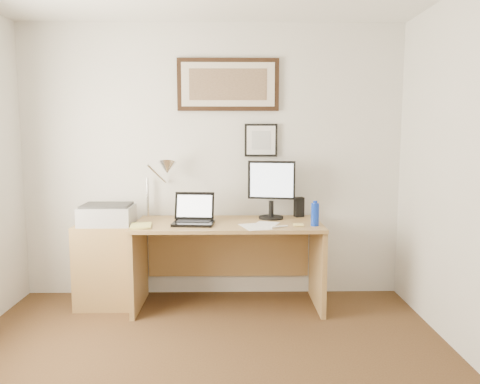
{
  "coord_description": "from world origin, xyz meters",
  "views": [
    {
      "loc": [
        0.19,
        -2.33,
        1.51
      ],
      "look_at": [
        0.25,
        1.43,
        1.04
      ],
      "focal_mm": 35.0,
      "sensor_mm": 36.0,
      "label": 1
    }
  ],
  "objects_px": {
    "side_cabinet": "(107,265)",
    "laptop": "(194,217)",
    "desk": "(228,247)",
    "water_bottle": "(315,214)",
    "book": "(131,226)",
    "lcd_monitor": "(271,187)",
    "printer": "(107,214)"
  },
  "relations": [
    {
      "from": "water_bottle",
      "to": "laptop",
      "type": "bearing_deg",
      "value": 173.95
    },
    {
      "from": "lcd_monitor",
      "to": "laptop",
      "type": "bearing_deg",
      "value": -162.04
    },
    {
      "from": "desk",
      "to": "laptop",
      "type": "relative_size",
      "value": 4.46
    },
    {
      "from": "desk",
      "to": "lcd_monitor",
      "type": "distance_m",
      "value": 0.66
    },
    {
      "from": "printer",
      "to": "lcd_monitor",
      "type": "bearing_deg",
      "value": 5.79
    },
    {
      "from": "book",
      "to": "water_bottle",
      "type": "bearing_deg",
      "value": 1.16
    },
    {
      "from": "water_bottle",
      "to": "printer",
      "type": "height_order",
      "value": "water_bottle"
    },
    {
      "from": "desk",
      "to": "laptop",
      "type": "xyz_separation_m",
      "value": [
        -0.29,
        -0.14,
        0.29
      ]
    },
    {
      "from": "side_cabinet",
      "to": "book",
      "type": "height_order",
      "value": "book"
    },
    {
      "from": "laptop",
      "to": "side_cabinet",
      "type": "bearing_deg",
      "value": 172.6
    },
    {
      "from": "water_bottle",
      "to": "desk",
      "type": "relative_size",
      "value": 0.12
    },
    {
      "from": "side_cabinet",
      "to": "water_bottle",
      "type": "relative_size",
      "value": 3.85
    },
    {
      "from": "lcd_monitor",
      "to": "printer",
      "type": "bearing_deg",
      "value": -174.21
    },
    {
      "from": "side_cabinet",
      "to": "lcd_monitor",
      "type": "relative_size",
      "value": 1.4
    },
    {
      "from": "side_cabinet",
      "to": "book",
      "type": "relative_size",
      "value": 3.19
    },
    {
      "from": "side_cabinet",
      "to": "book",
      "type": "distance_m",
      "value": 0.53
    },
    {
      "from": "water_bottle",
      "to": "book",
      "type": "height_order",
      "value": "water_bottle"
    },
    {
      "from": "book",
      "to": "laptop",
      "type": "bearing_deg",
      "value": 15.23
    },
    {
      "from": "side_cabinet",
      "to": "laptop",
      "type": "xyz_separation_m",
      "value": [
        0.78,
        -0.1,
        0.44
      ]
    },
    {
      "from": "side_cabinet",
      "to": "lcd_monitor",
      "type": "distance_m",
      "value": 1.61
    },
    {
      "from": "water_bottle",
      "to": "lcd_monitor",
      "type": "xyz_separation_m",
      "value": [
        -0.34,
        0.33,
        0.2
      ]
    },
    {
      "from": "water_bottle",
      "to": "printer",
      "type": "bearing_deg",
      "value": 174.12
    },
    {
      "from": "side_cabinet",
      "to": "water_bottle",
      "type": "distance_m",
      "value": 1.87
    },
    {
      "from": "water_bottle",
      "to": "lcd_monitor",
      "type": "relative_size",
      "value": 0.36
    },
    {
      "from": "side_cabinet",
      "to": "printer",
      "type": "relative_size",
      "value": 1.66
    },
    {
      "from": "water_bottle",
      "to": "book",
      "type": "xyz_separation_m",
      "value": [
        -1.52,
        -0.03,
        -0.09
      ]
    },
    {
      "from": "side_cabinet",
      "to": "desk",
      "type": "xyz_separation_m",
      "value": [
        1.07,
        0.04,
        0.15
      ]
    },
    {
      "from": "side_cabinet",
      "to": "laptop",
      "type": "height_order",
      "value": "laptop"
    },
    {
      "from": "water_bottle",
      "to": "printer",
      "type": "distance_m",
      "value": 1.78
    },
    {
      "from": "book",
      "to": "desk",
      "type": "bearing_deg",
      "value": 18.96
    },
    {
      "from": "laptop",
      "to": "printer",
      "type": "bearing_deg",
      "value": 174.36
    },
    {
      "from": "side_cabinet",
      "to": "desk",
      "type": "distance_m",
      "value": 1.08
    }
  ]
}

